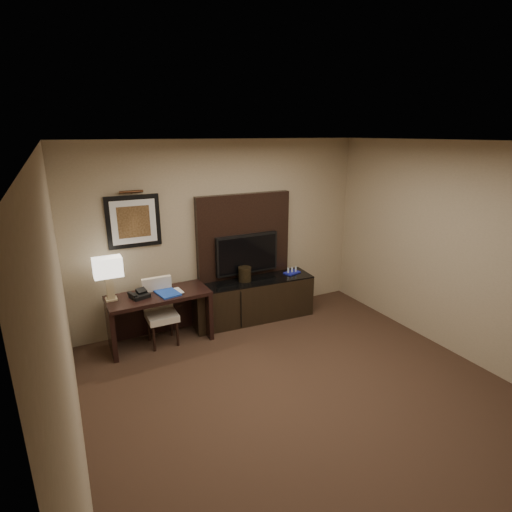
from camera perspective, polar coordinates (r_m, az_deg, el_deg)
floor at (r=4.57m, az=8.71°, el=-20.51°), size 4.50×5.00×0.01m
ceiling at (r=3.63m, az=10.70°, el=15.68°), size 4.50×5.00×0.01m
wall_back at (r=5.99m, az=-4.59°, el=3.36°), size 4.50×0.01×2.70m
wall_left at (r=3.23m, az=-25.38°, el=-10.87°), size 0.01×5.00×2.70m
wall_right at (r=5.49m, az=28.95°, el=-0.09°), size 0.01×5.00×2.70m
desk at (r=5.65m, az=-13.53°, el=-8.66°), size 1.36×0.62×0.72m
credenza at (r=6.19m, az=-0.51°, el=-6.18°), size 1.90×0.63×0.64m
tv_wall_panel at (r=6.08m, az=-1.74°, el=2.82°), size 1.50×0.12×1.30m
tv at (r=6.06m, az=-1.32°, el=0.32°), size 1.00×0.08×0.60m
artwork at (r=5.56m, az=-17.09°, el=4.73°), size 0.70×0.04×0.70m
picture_light at (r=5.46m, az=-17.39°, el=8.76°), size 0.04×0.04×0.30m
desk_chair at (r=5.60m, az=-13.32°, el=-8.28°), size 0.40×0.46×0.83m
table_lamp at (r=5.40m, az=-20.25°, el=-3.21°), size 0.37×0.25×0.55m
desk_phone at (r=5.44m, az=-16.30°, el=-5.16°), size 0.27×0.25×0.11m
blue_folder at (r=5.48m, az=-12.52°, el=-5.17°), size 0.31×0.38×0.02m
book at (r=5.44m, az=-12.35°, el=-4.15°), size 0.17×0.04×0.23m
ice_bucket at (r=5.99m, az=-1.62°, el=-2.60°), size 0.21×0.21×0.22m
minibar_tray at (r=6.35m, az=5.16°, el=-2.07°), size 0.28×0.21×0.09m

